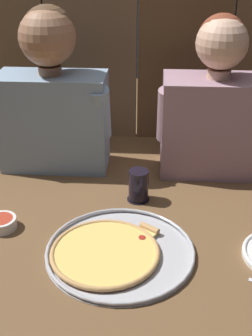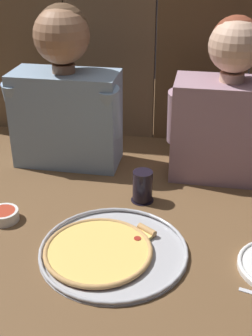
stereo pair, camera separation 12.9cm
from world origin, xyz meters
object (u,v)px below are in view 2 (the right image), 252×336
diner_right (228,109)px  diner_left (65,92)px  drinking_glass (143,187)px  dipping_bowl (4,215)px  pizza_tray (107,250)px

diner_right → diner_left: bearing=179.9°
drinking_glass → diner_left: bearing=143.9°
dipping_bowl → diner_right: (0.66, 0.42, 0.23)m
drinking_glass → diner_left: 0.45m
diner_left → diner_right: diner_left is taller
dipping_bowl → pizza_tray: bearing=-16.0°
pizza_tray → diner_right: bearing=59.1°
drinking_glass → diner_right: (0.26, 0.23, 0.20)m
drinking_glass → diner_right: bearing=42.0°
pizza_tray → drinking_glass: size_ratio=3.86×
pizza_tray → diner_left: 0.64m
diner_left → drinking_glass: bearing=-36.1°
diner_left → diner_right: size_ratio=1.04×
pizza_tray → diner_left: (-0.26, 0.52, 0.27)m
pizza_tray → drinking_glass: bearing=79.3°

